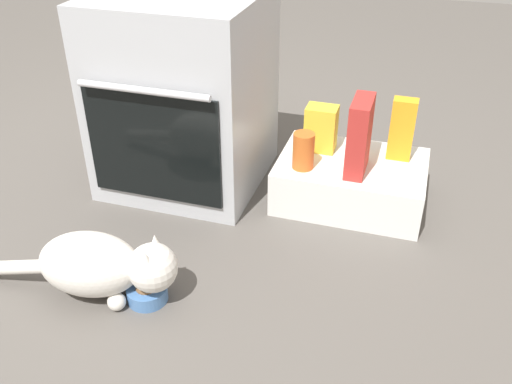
{
  "coord_description": "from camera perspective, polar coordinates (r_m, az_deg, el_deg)",
  "views": [
    {
      "loc": [
        0.89,
        -1.52,
        1.21
      ],
      "look_at": [
        0.43,
        -0.06,
        0.25
      ],
      "focal_mm": 39.21,
      "sensor_mm": 36.0,
      "label": 1
    }
  ],
  "objects": [
    {
      "name": "pantry_cabinet",
      "position": [
        2.22,
        9.62,
        1.09
      ],
      "size": [
        0.56,
        0.4,
        0.18
      ],
      "primitive_type": "cube",
      "color": "white",
      "rests_on": "ground"
    },
    {
      "name": "snack_bag",
      "position": [
        2.21,
        6.64,
        6.46
      ],
      "size": [
        0.12,
        0.09,
        0.18
      ],
      "primitive_type": "cube",
      "color": "yellow",
      "rests_on": "pantry_cabinet"
    },
    {
      "name": "food_bowl",
      "position": [
        1.79,
        -11.04,
        -10.0
      ],
      "size": [
        0.13,
        0.13,
        0.08
      ],
      "color": "#4C7AB7",
      "rests_on": "ground"
    },
    {
      "name": "ground",
      "position": [
        2.14,
        -10.66,
        -3.08
      ],
      "size": [
        8.0,
        8.0,
        0.0
      ],
      "primitive_type": "plane",
      "color": "#56514C"
    },
    {
      "name": "oven",
      "position": [
        2.24,
        -7.27,
        9.99
      ],
      "size": [
        0.6,
        0.64,
        0.76
      ],
      "color": "#B7BABF",
      "rests_on": "ground"
    },
    {
      "name": "juice_carton",
      "position": [
        2.19,
        14.67,
        6.21
      ],
      "size": [
        0.09,
        0.06,
        0.24
      ],
      "primitive_type": "cube",
      "color": "orange",
      "rests_on": "pantry_cabinet"
    },
    {
      "name": "cereal_box",
      "position": [
        2.05,
        10.51,
        5.6
      ],
      "size": [
        0.07,
        0.18,
        0.28
      ],
      "primitive_type": "cube",
      "color": "#B72D28",
      "rests_on": "pantry_cabinet"
    },
    {
      "name": "sauce_jar",
      "position": [
        2.08,
        4.86,
        4.21
      ],
      "size": [
        0.08,
        0.08,
        0.14
      ],
      "primitive_type": "cylinder",
      "color": "#D16023",
      "rests_on": "pantry_cabinet"
    },
    {
      "name": "cat",
      "position": [
        1.78,
        -15.48,
        -7.2
      ],
      "size": [
        0.69,
        0.24,
        0.22
      ],
      "rotation": [
        0.0,
        0.0,
        0.13
      ],
      "color": "silver",
      "rests_on": "ground"
    }
  ]
}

